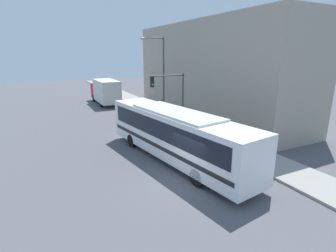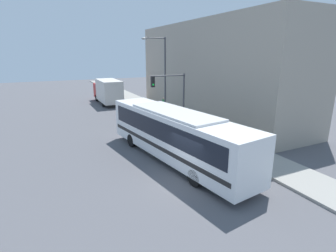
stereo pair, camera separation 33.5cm
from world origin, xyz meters
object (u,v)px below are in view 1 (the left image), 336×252
at_px(traffic_light_pole, 171,91).
at_px(pedestrian_near_corner, 162,105).
at_px(city_bus, 175,132).
at_px(fire_hydrant, 222,141).
at_px(delivery_truck, 105,91).
at_px(street_lamp, 161,71).
at_px(parking_meter, 178,114).

xyz_separation_m(traffic_light_pole, pedestrian_near_corner, (1.62, 5.23, -2.36)).
xyz_separation_m(city_bus, fire_hydrant, (4.14, 0.54, -1.36)).
relative_size(city_bus, fire_hydrant, 17.87).
bearing_deg(delivery_truck, street_lamp, -72.48).
bearing_deg(fire_hydrant, delivery_truck, 99.27).
bearing_deg(parking_meter, fire_hydrant, -90.00).
bearing_deg(fire_hydrant, parking_meter, 90.00).
height_order(delivery_truck, parking_meter, delivery_truck).
bearing_deg(fire_hydrant, street_lamp, 90.33).
height_order(fire_hydrant, traffic_light_pole, traffic_light_pole).
height_order(delivery_truck, traffic_light_pole, traffic_light_pole).
bearing_deg(delivery_truck, traffic_light_pole, -80.93).
distance_m(city_bus, parking_meter, 8.37).
relative_size(traffic_light_pole, parking_meter, 3.47).
xyz_separation_m(fire_hydrant, pedestrian_near_corner, (0.58, 11.26, 0.59)).
distance_m(delivery_truck, pedestrian_near_corner, 10.27).
height_order(traffic_light_pole, pedestrian_near_corner, traffic_light_pole).
height_order(city_bus, traffic_light_pole, traffic_light_pole).
distance_m(city_bus, fire_hydrant, 4.39).
xyz_separation_m(fire_hydrant, parking_meter, (-0.00, 6.69, 0.57)).
bearing_deg(fire_hydrant, city_bus, -172.60).
distance_m(traffic_light_pole, pedestrian_near_corner, 5.97).
bearing_deg(delivery_truck, pedestrian_near_corner, -67.26).
distance_m(delivery_truck, fire_hydrant, 21.02).
bearing_deg(traffic_light_pole, delivery_truck, 99.07).
relative_size(fire_hydrant, traffic_light_pole, 0.15).
distance_m(fire_hydrant, street_lamp, 11.08).
relative_size(city_bus, delivery_truck, 1.62).
xyz_separation_m(city_bus, street_lamp, (4.08, 10.73, 3.00)).
relative_size(city_bus, parking_meter, 9.17).
bearing_deg(traffic_light_pole, city_bus, -115.34).
height_order(delivery_truck, pedestrian_near_corner, delivery_truck).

